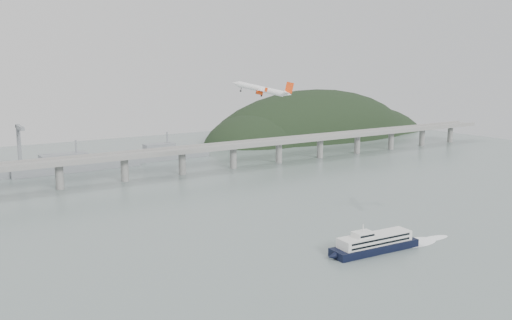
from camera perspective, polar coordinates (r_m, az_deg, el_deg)
ground at (r=286.32m, az=6.08°, el=-8.75°), size 900.00×900.00×0.00m
bridge at (r=449.91m, az=-10.24°, el=0.41°), size 800.00×22.00×23.90m
headland at (r=717.19m, az=7.07°, el=1.09°), size 365.00×155.00×156.00m
ferry at (r=279.06m, az=12.38°, el=-8.55°), size 80.13×17.48×15.11m
airliner at (r=347.74m, az=0.71°, el=7.42°), size 34.73×32.84×11.50m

